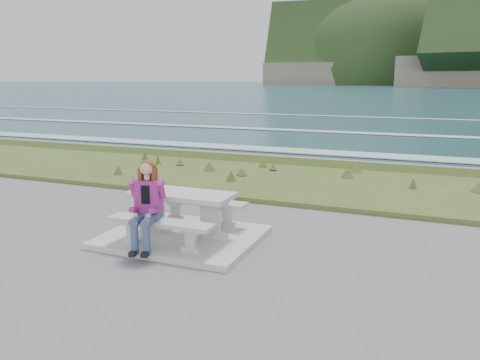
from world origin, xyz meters
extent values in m
cube|color=#A6A5A1|center=(0.00, 0.00, 0.05)|extent=(2.60, 2.10, 0.10)
cube|color=#A6A5A1|center=(-0.54, 0.00, 0.14)|extent=(0.62, 0.12, 0.08)
cube|color=#A6A5A1|center=(-0.54, 0.00, 0.44)|extent=(0.34, 0.09, 0.51)
cube|color=#A6A5A1|center=(-0.54, 0.00, 0.73)|extent=(0.62, 0.12, 0.08)
cube|color=#A6A5A1|center=(0.54, 0.00, 0.14)|extent=(0.62, 0.12, 0.08)
cube|color=#A6A5A1|center=(0.54, 0.00, 0.44)|extent=(0.34, 0.09, 0.51)
cube|color=#A6A5A1|center=(0.54, 0.00, 0.73)|extent=(0.62, 0.12, 0.08)
cube|color=#A6A5A1|center=(0.00, 0.00, 0.81)|extent=(1.80, 0.75, 0.08)
cube|color=#A6A5A1|center=(-0.54, -0.70, 0.14)|extent=(0.30, 0.12, 0.08)
cube|color=#A6A5A1|center=(-0.54, -0.70, 0.29)|extent=(0.17, 0.09, 0.22)
cube|color=#A6A5A1|center=(-0.54, -0.70, 0.44)|extent=(0.30, 0.12, 0.08)
cube|color=#A6A5A1|center=(0.54, -0.70, 0.14)|extent=(0.30, 0.12, 0.08)
cube|color=#A6A5A1|center=(0.54, -0.70, 0.29)|extent=(0.17, 0.09, 0.22)
cube|color=#A6A5A1|center=(0.54, -0.70, 0.44)|extent=(0.30, 0.12, 0.08)
cube|color=#A6A5A1|center=(0.00, -0.70, 0.52)|extent=(1.80, 0.35, 0.07)
cube|color=#A6A5A1|center=(-0.54, 0.70, 0.14)|extent=(0.30, 0.12, 0.08)
cube|color=#A6A5A1|center=(-0.54, 0.70, 0.29)|extent=(0.17, 0.09, 0.22)
cube|color=#A6A5A1|center=(-0.54, 0.70, 0.44)|extent=(0.30, 0.12, 0.08)
cube|color=#A6A5A1|center=(0.54, 0.70, 0.14)|extent=(0.30, 0.12, 0.08)
cube|color=#A6A5A1|center=(0.54, 0.70, 0.29)|extent=(0.17, 0.09, 0.22)
cube|color=#A6A5A1|center=(0.54, 0.70, 0.44)|extent=(0.30, 0.12, 0.08)
cube|color=#A6A5A1|center=(0.00, 0.70, 0.52)|extent=(1.80, 0.35, 0.07)
cube|color=#2E491B|center=(0.00, 5.00, 0.00)|extent=(160.00, 4.50, 0.22)
cube|color=#6A5B4F|center=(0.00, 7.90, 0.00)|extent=(160.00, 0.80, 2.20)
plane|color=#1C4350|center=(0.00, 430.00, -1.80)|extent=(1600.00, 1600.00, 0.00)
cube|color=silver|center=(0.00, 14.00, -1.74)|extent=(220.00, 3.00, 0.06)
cube|color=silver|center=(0.00, 22.00, -1.74)|extent=(220.00, 2.00, 0.06)
cube|color=silver|center=(0.00, 34.00, -1.74)|extent=(220.00, 1.40, 0.06)
cube|color=silver|center=(0.00, 52.00, -1.74)|extent=(220.00, 1.00, 0.06)
cube|color=#6A5B4F|center=(-40.00, 440.00, 7.20)|extent=(201.55, 149.04, 18.00)
ellipsoid|color=black|center=(-40.00, 440.00, 10.20)|extent=(211.86, 162.91, 137.09)
cube|color=navy|center=(-0.16, -0.91, 0.38)|extent=(0.50, 0.75, 0.56)
cube|color=#8B2273|center=(-0.21, -0.68, 0.92)|extent=(0.44, 0.31, 0.52)
sphere|color=tan|center=(-0.21, -0.70, 1.37)|extent=(0.22, 0.22, 0.22)
sphere|color=#502212|center=(-0.21, -0.68, 1.38)|extent=(0.24, 0.24, 0.24)
camera|label=1|loc=(3.84, -6.79, 2.73)|focal=35.00mm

